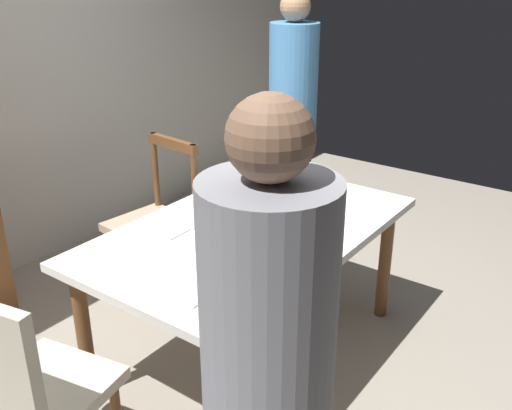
# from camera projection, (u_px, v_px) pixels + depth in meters

# --- Properties ---
(ground) EXTENTS (6.40, 6.40, 0.00)m
(ground) POSITION_uv_depth(u_px,v_px,m) (251.00, 350.00, 3.12)
(ground) COLOR #9E9384
(back_wall) EXTENTS (6.40, 0.10, 2.60)m
(back_wall) POSITION_uv_depth(u_px,v_px,m) (10.00, 68.00, 3.61)
(back_wall) COLOR beige
(back_wall) RESTS_ON ground
(dining_table) EXTENTS (1.64, 1.03, 0.72)m
(dining_table) POSITION_uv_depth(u_px,v_px,m) (250.00, 242.00, 2.87)
(dining_table) COLOR white
(dining_table) RESTS_ON ground
(birthday_cake) EXTENTS (0.28, 0.28, 0.18)m
(birthday_cake) POSITION_uv_depth(u_px,v_px,m) (272.00, 206.00, 2.94)
(birthday_cake) COLOR silver
(birthday_cake) RESTS_ON dining_table
(plate_near_celebrant) EXTENTS (0.22, 0.22, 0.01)m
(plate_near_celebrant) POSITION_uv_depth(u_px,v_px,m) (229.00, 278.00, 2.37)
(plate_near_celebrant) COLOR silver
(plate_near_celebrant) RESTS_ON dining_table
(plate_far_side) EXTENTS (0.22, 0.22, 0.01)m
(plate_far_side) POSITION_uv_depth(u_px,v_px,m) (203.00, 220.00, 2.90)
(plate_far_side) COLOR silver
(plate_far_side) RESTS_ON dining_table
(fork_near_celebrant) EXTENTS (0.18, 0.03, 0.01)m
(fork_near_celebrant) POSITION_uv_depth(u_px,v_px,m) (206.00, 297.00, 2.25)
(fork_near_celebrant) COLOR silver
(fork_near_celebrant) RESTS_ON dining_table
(fork_far_side) EXTENTS (0.18, 0.02, 0.01)m
(fork_far_side) POSITION_uv_depth(u_px,v_px,m) (183.00, 233.00, 2.77)
(fork_far_side) COLOR silver
(fork_far_side) RESTS_ON dining_table
(chair_spindle_back) EXTENTS (0.49, 0.49, 0.95)m
(chair_spindle_back) POSITION_uv_depth(u_px,v_px,m) (155.00, 223.00, 3.51)
(chair_spindle_back) COLOR tan
(chair_spindle_back) RESTS_ON ground
(chair_upholstered) EXTENTS (0.52, 0.51, 0.95)m
(chair_upholstered) POSITION_uv_depth(u_px,v_px,m) (25.00, 387.00, 2.06)
(chair_upholstered) COLOR beige
(chair_upholstered) RESTS_ON ground
(person_celebrant) EXTENTS (0.32, 0.32, 1.69)m
(person_celebrant) POSITION_uv_depth(u_px,v_px,m) (268.00, 388.00, 1.42)
(person_celebrant) COLOR #262328
(person_celebrant) RESTS_ON ground
(person_guest) EXTENTS (0.32, 0.32, 1.75)m
(person_guest) POSITION_uv_depth(u_px,v_px,m) (293.00, 109.00, 3.88)
(person_guest) COLOR #262328
(person_guest) RESTS_ON ground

